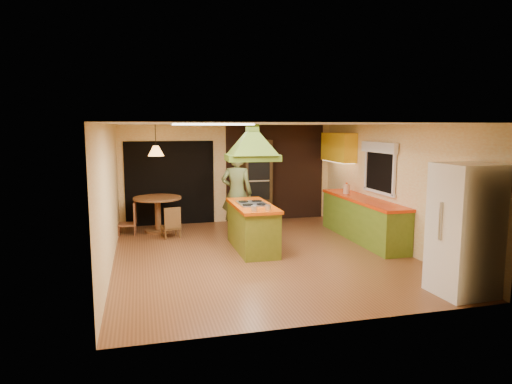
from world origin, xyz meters
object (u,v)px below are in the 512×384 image
object	(u,v)px
wall_oven	(256,181)
canister_large	(347,189)
dining_table	(158,207)
refrigerator	(465,230)
kitchen_island	(252,226)
man	(237,193)

from	to	relation	value
wall_oven	canister_large	size ratio (longest dim) A/B	9.78
dining_table	canister_large	distance (m)	4.43
refrigerator	canister_large	world-z (taller)	refrigerator
kitchen_island	man	world-z (taller)	man
kitchen_island	dining_table	world-z (taller)	kitchen_island
refrigerator	canister_large	size ratio (longest dim) A/B	8.90
refrigerator	canister_large	xyz separation A→B (m)	(0.07, 4.08, 0.06)
kitchen_island	wall_oven	size ratio (longest dim) A/B	0.87
man	wall_oven	world-z (taller)	wall_oven
kitchen_island	wall_oven	distance (m)	2.71
man	canister_large	size ratio (longest dim) A/B	8.88
refrigerator	dining_table	bearing A→B (deg)	125.33
man	wall_oven	bearing A→B (deg)	-102.02
refrigerator	wall_oven	bearing A→B (deg)	103.14
man	refrigerator	size ratio (longest dim) A/B	1.00
man	wall_oven	distance (m)	1.49
kitchen_island	man	bearing A→B (deg)	92.57
kitchen_island	dining_table	bearing A→B (deg)	130.91
canister_large	man	bearing A→B (deg)	171.87
canister_large	kitchen_island	bearing A→B (deg)	-159.66
man	dining_table	bearing A→B (deg)	-5.42
man	wall_oven	size ratio (longest dim) A/B	0.91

